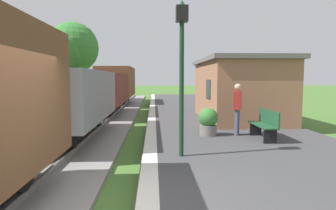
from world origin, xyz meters
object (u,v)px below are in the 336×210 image
freight_train (88,91)px  lamp_post_near (182,50)px  potted_planter (208,121)px  person_waiting (237,107)px  tree_field_distant (73,48)px  tree_field_left (54,59)px  bench_near_hut (265,124)px  station_hut (238,89)px

freight_train → lamp_post_near: size_ratio=7.03×
freight_train → potted_planter: bearing=-36.8°
person_waiting → tree_field_distant: (-9.95, 17.08, 3.67)m
tree_field_left → tree_field_distant: bearing=91.1°
freight_train → tree_field_left: tree_field_left is taller
potted_planter → tree_field_distant: (-8.97, 17.09, 4.13)m
freight_train → person_waiting: (5.67, -3.50, -0.37)m
freight_train → tree_field_distant: (-4.28, 13.58, 3.30)m
bench_near_hut → person_waiting: 1.07m
freight_train → person_waiting: bearing=-31.7°
bench_near_hut → tree_field_left: size_ratio=0.28×
freight_train → bench_near_hut: freight_train is taller
station_hut → tree_field_distant: bearing=129.7°
station_hut → lamp_post_near: size_ratio=1.57×
bench_near_hut → tree_field_left: bearing=130.4°
person_waiting → freight_train: bearing=-12.0°
tree_field_distant → person_waiting: bearing=-59.8°
bench_near_hut → tree_field_distant: tree_field_distant is taller
station_hut → bench_near_hut: (-0.47, -4.45, -0.93)m
tree_field_left → station_hut: bearing=-35.7°
lamp_post_near → tree_field_distant: (-7.84, 19.60, 2.05)m
station_hut → person_waiting: station_hut is taller
tree_field_distant → station_hut: bearing=-50.3°
freight_train → lamp_post_near: bearing=-59.4°
person_waiting → potted_planter: (-0.97, -0.01, -0.46)m
station_hut → tree_field_distant: tree_field_distant is taller
bench_near_hut → station_hut: bearing=84.0°
lamp_post_near → potted_planter: bearing=65.7°
station_hut → tree_field_left: tree_field_left is taller
lamp_post_near → tree_field_left: (-7.74, 14.14, 0.71)m
potted_planter → lamp_post_near: lamp_post_near is taller
potted_planter → lamp_post_near: bearing=-114.3°
lamp_post_near → tree_field_left: 16.13m
person_waiting → potted_planter: bearing=20.4°
bench_near_hut → tree_field_left: (-10.50, 12.33, 2.79)m
bench_near_hut → person_waiting: size_ratio=0.88×
tree_field_left → potted_planter: bearing=-52.7°
station_hut → person_waiting: size_ratio=3.39×
potted_planter → tree_field_left: bearing=127.3°
lamp_post_near → tree_field_left: tree_field_left is taller
station_hut → lamp_post_near: lamp_post_near is taller
freight_train → person_waiting: 6.67m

